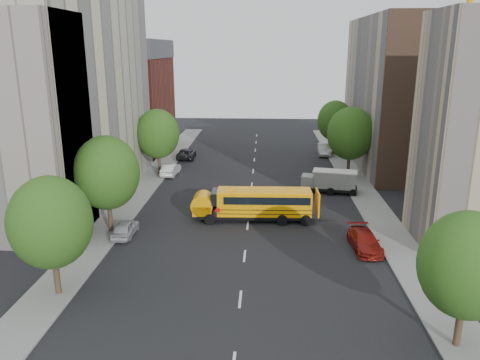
# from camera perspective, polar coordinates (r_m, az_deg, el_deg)

# --- Properties ---
(ground) EXTENTS (120.00, 120.00, 0.00)m
(ground) POSITION_cam_1_polar(r_m,az_deg,el_deg) (41.33, 1.04, -4.55)
(ground) COLOR black
(ground) RESTS_ON ground
(sidewalk_left) EXTENTS (3.00, 80.00, 0.12)m
(sidewalk_left) POSITION_cam_1_polar(r_m,az_deg,el_deg) (47.76, -12.67, -2.04)
(sidewalk_left) COLOR slate
(sidewalk_left) RESTS_ON ground
(sidewalk_right) EXTENTS (3.00, 80.00, 0.12)m
(sidewalk_right) POSITION_cam_1_polar(r_m,az_deg,el_deg) (47.13, 15.39, -2.46)
(sidewalk_right) COLOR slate
(sidewalk_right) RESTS_ON ground
(lane_markings) EXTENTS (0.15, 64.00, 0.01)m
(lane_markings) POSITION_cam_1_polar(r_m,az_deg,el_deg) (50.82, 1.44, -0.62)
(lane_markings) COLOR silver
(lane_markings) RESTS_ON ground
(building_left_cream) EXTENTS (10.00, 26.00, 20.00)m
(building_left_cream) POSITION_cam_1_polar(r_m,az_deg,el_deg) (48.91, -20.53, 9.69)
(building_left_cream) COLOR beige
(building_left_cream) RESTS_ON ground
(building_left_redbrick) EXTENTS (10.00, 15.00, 13.00)m
(building_left_redbrick) POSITION_cam_1_polar(r_m,az_deg,el_deg) (69.91, -13.18, 8.93)
(building_left_redbrick) COLOR maroon
(building_left_redbrick) RESTS_ON ground
(building_left_near) EXTENTS (10.00, 7.00, 17.00)m
(building_left_near) POSITION_cam_1_polar(r_m,az_deg,el_deg) (39.73, -26.21, 5.68)
(building_left_near) COLOR tan
(building_left_near) RESTS_ON ground
(building_right_far) EXTENTS (10.00, 22.00, 18.00)m
(building_right_far) POSITION_cam_1_polar(r_m,az_deg,el_deg) (61.30, 19.12, 9.92)
(building_right_far) COLOR tan
(building_right_far) RESTS_ON ground
(building_right_sidewall) EXTENTS (10.10, 0.30, 18.00)m
(building_right_sidewall) POSITION_cam_1_polar(r_m,az_deg,el_deg) (50.86, 22.44, 8.56)
(building_right_sidewall) COLOR brown
(building_right_sidewall) RESTS_ON ground
(street_tree_0) EXTENTS (4.80, 4.80, 7.41)m
(street_tree_0) POSITION_cam_1_polar(r_m,az_deg,el_deg) (29.28, -22.09, -4.82)
(street_tree_0) COLOR #38281C
(street_tree_0) RESTS_ON ground
(street_tree_1) EXTENTS (5.12, 5.12, 7.90)m
(street_tree_1) POSITION_cam_1_polar(r_m,az_deg,el_deg) (38.03, -15.94, 0.84)
(street_tree_1) COLOR #38281C
(street_tree_1) RESTS_ON ground
(street_tree_2) EXTENTS (4.99, 4.99, 7.71)m
(street_tree_2) POSITION_cam_1_polar(r_m,az_deg,el_deg) (54.98, -10.00, 5.56)
(street_tree_2) COLOR #38281C
(street_tree_2) RESTS_ON ground
(street_tree_3) EXTENTS (4.61, 4.61, 7.11)m
(street_tree_3) POSITION_cam_1_polar(r_m,az_deg,el_deg) (24.95, 25.99, -9.33)
(street_tree_3) COLOR #38281C
(street_tree_3) RESTS_ON ground
(street_tree_4) EXTENTS (5.25, 5.25, 8.10)m
(street_tree_4) POSITION_cam_1_polar(r_m,az_deg,el_deg) (54.42, 13.31, 5.54)
(street_tree_4) COLOR #38281C
(street_tree_4) RESTS_ON ground
(street_tree_5) EXTENTS (4.86, 4.86, 7.51)m
(street_tree_5) POSITION_cam_1_polar(r_m,az_deg,el_deg) (66.16, 11.51, 7.08)
(street_tree_5) COLOR #38281C
(street_tree_5) RESTS_ON ground
(school_bus) EXTENTS (10.01, 2.66, 2.81)m
(school_bus) POSITION_cam_1_polar(r_m,az_deg,el_deg) (40.19, 1.83, -2.79)
(school_bus) COLOR black
(school_bus) RESTS_ON ground
(safari_truck) EXTENTS (5.75, 2.97, 2.35)m
(safari_truck) POSITION_cam_1_polar(r_m,az_deg,el_deg) (48.78, 10.94, -0.11)
(safari_truck) COLOR black
(safari_truck) RESTS_ON ground
(parked_car_0) EXTENTS (1.53, 3.78, 1.28)m
(parked_car_0) POSITION_cam_1_polar(r_m,az_deg,el_deg) (38.20, -13.83, -5.74)
(parked_car_0) COLOR #ACABB2
(parked_car_0) RESTS_ON ground
(parked_car_1) EXTENTS (1.76, 4.28, 1.38)m
(parked_car_1) POSITION_cam_1_polar(r_m,az_deg,el_deg) (55.26, -8.45, 1.29)
(parked_car_1) COLOR silver
(parked_car_1) RESTS_ON ground
(parked_car_2) EXTENTS (2.44, 4.98, 1.36)m
(parked_car_2) POSITION_cam_1_polar(r_m,az_deg,el_deg) (63.51, -6.54, 3.25)
(parked_car_2) COLOR black
(parked_car_2) RESTS_ON ground
(parked_car_3) EXTENTS (2.18, 4.76, 1.35)m
(parked_car_3) POSITION_cam_1_polar(r_m,az_deg,el_deg) (35.93, 14.96, -7.18)
(parked_car_3) COLOR maroon
(parked_car_3) RESTS_ON ground
(parked_car_5) EXTENTS (1.90, 4.80, 1.55)m
(parked_car_5) POSITION_cam_1_polar(r_m,az_deg,el_deg) (66.14, 10.19, 3.69)
(parked_car_5) COLOR #A3A49E
(parked_car_5) RESTS_ON ground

